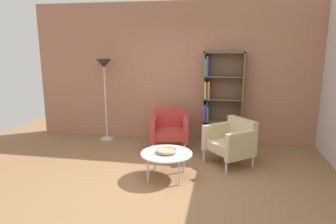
{
  "coord_description": "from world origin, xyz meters",
  "views": [
    {
      "loc": [
        0.93,
        -3.96,
        2.02
      ],
      "look_at": [
        0.04,
        0.84,
        0.95
      ],
      "focal_mm": 32.6,
      "sensor_mm": 36.0,
      "label": 1
    }
  ],
  "objects": [
    {
      "name": "armchair_spare_guest",
      "position": [
        1.09,
        1.16,
        0.41
      ],
      "size": [
        0.94,
        0.95,
        0.78
      ],
      "rotation": [
        0.0,
        0.0,
        -0.87
      ],
      "color": "#C6B289",
      "rests_on": "ground_plane"
    },
    {
      "name": "floor_lamp_torchiere",
      "position": [
        -1.56,
        2.11,
        1.45
      ],
      "size": [
        0.32,
        0.32,
        1.74
      ],
      "color": "silver",
      "rests_on": "ground_plane"
    },
    {
      "name": "armchair_by_bookshelf",
      "position": [
        -0.1,
        1.76,
        0.41
      ],
      "size": [
        0.8,
        0.75,
        0.78
      ],
      "rotation": [
        0.0,
        0.0,
        0.15
      ],
      "color": "#B73833",
      "rests_on": "ground_plane"
    },
    {
      "name": "decorative_bowl",
      "position": [
        0.09,
        0.42,
        0.43
      ],
      "size": [
        0.32,
        0.32,
        0.05
      ],
      "color": "tan",
      "rests_on": "coffee_table_low"
    },
    {
      "name": "bookshelf_tall",
      "position": [
        0.84,
        2.25,
        0.92
      ],
      "size": [
        0.8,
        0.3,
        1.9
      ],
      "color": "brown",
      "rests_on": "ground_plane"
    },
    {
      "name": "ground_plane",
      "position": [
        0.0,
        0.0,
        0.0
      ],
      "size": [
        8.32,
        8.32,
        0.0
      ],
      "primitive_type": "plane",
      "color": "olive"
    },
    {
      "name": "brick_back_panel",
      "position": [
        0.0,
        2.46,
        1.45
      ],
      "size": [
        6.4,
        0.12,
        2.9
      ],
      "primitive_type": "cube",
      "color": "#A87056",
      "rests_on": "ground_plane"
    },
    {
      "name": "coffee_table_low",
      "position": [
        0.09,
        0.42,
        0.37
      ],
      "size": [
        0.8,
        0.8,
        0.4
      ],
      "color": "silver",
      "rests_on": "ground_plane"
    }
  ]
}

